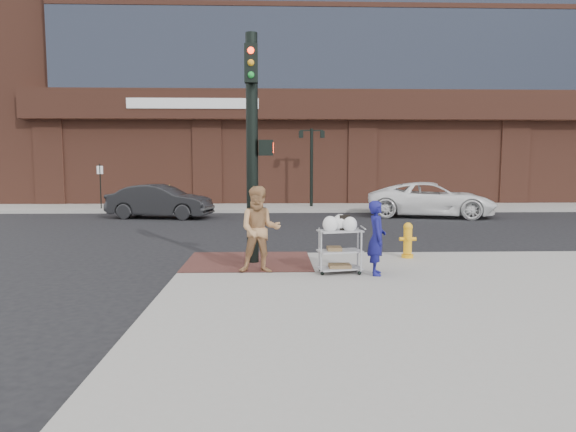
{
  "coord_description": "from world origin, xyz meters",
  "views": [
    {
      "loc": [
        -0.08,
        -10.55,
        2.35
      ],
      "look_at": [
        0.27,
        0.24,
        1.25
      ],
      "focal_mm": 32.0,
      "sensor_mm": 36.0,
      "label": 1
    }
  ],
  "objects_px": {
    "traffic_signal_pole": "(253,142)",
    "utility_cart": "(340,247)",
    "sedan_dark": "(160,201)",
    "lamp_post": "(312,159)",
    "minivan_white": "(431,200)",
    "pedestrian_tan": "(260,230)",
    "fire_hydrant": "(408,240)",
    "woman_blue": "(377,238)"
  },
  "relations": [
    {
      "from": "minivan_white",
      "to": "sedan_dark",
      "type": "bearing_deg",
      "value": 105.63
    },
    {
      "from": "lamp_post",
      "to": "utility_cart",
      "type": "relative_size",
      "value": 3.38
    },
    {
      "from": "lamp_post",
      "to": "utility_cart",
      "type": "distance_m",
      "value": 16.53
    },
    {
      "from": "minivan_white",
      "to": "fire_hydrant",
      "type": "distance_m",
      "value": 11.39
    },
    {
      "from": "woman_blue",
      "to": "minivan_white",
      "type": "height_order",
      "value": "woman_blue"
    },
    {
      "from": "lamp_post",
      "to": "sedan_dark",
      "type": "relative_size",
      "value": 0.9
    },
    {
      "from": "pedestrian_tan",
      "to": "minivan_white",
      "type": "bearing_deg",
      "value": 58.05
    },
    {
      "from": "lamp_post",
      "to": "pedestrian_tan",
      "type": "relative_size",
      "value": 2.28
    },
    {
      "from": "utility_cart",
      "to": "fire_hydrant",
      "type": "height_order",
      "value": "utility_cart"
    },
    {
      "from": "lamp_post",
      "to": "pedestrian_tan",
      "type": "bearing_deg",
      "value": -98.1
    },
    {
      "from": "minivan_white",
      "to": "traffic_signal_pole",
      "type": "bearing_deg",
      "value": 160.77
    },
    {
      "from": "traffic_signal_pole",
      "to": "sedan_dark",
      "type": "relative_size",
      "value": 1.13
    },
    {
      "from": "traffic_signal_pole",
      "to": "sedan_dark",
      "type": "height_order",
      "value": "traffic_signal_pole"
    },
    {
      "from": "woman_blue",
      "to": "fire_hydrant",
      "type": "height_order",
      "value": "woman_blue"
    },
    {
      "from": "traffic_signal_pole",
      "to": "utility_cart",
      "type": "distance_m",
      "value": 3.02
    },
    {
      "from": "sedan_dark",
      "to": "utility_cart",
      "type": "bearing_deg",
      "value": -142.58
    },
    {
      "from": "woman_blue",
      "to": "sedan_dark",
      "type": "xyz_separation_m",
      "value": [
        -6.9,
        12.31,
        -0.16
      ]
    },
    {
      "from": "traffic_signal_pole",
      "to": "utility_cart",
      "type": "bearing_deg",
      "value": -33.65
    },
    {
      "from": "sedan_dark",
      "to": "utility_cart",
      "type": "xyz_separation_m",
      "value": [
        6.19,
        -12.16,
        -0.05
      ]
    },
    {
      "from": "lamp_post",
      "to": "woman_blue",
      "type": "relative_size",
      "value": 2.7
    },
    {
      "from": "lamp_post",
      "to": "minivan_white",
      "type": "xyz_separation_m",
      "value": [
        5.03,
        -4.03,
        -1.85
      ]
    },
    {
      "from": "utility_cart",
      "to": "traffic_signal_pole",
      "type": "bearing_deg",
      "value": 146.35
    },
    {
      "from": "traffic_signal_pole",
      "to": "fire_hydrant",
      "type": "height_order",
      "value": "traffic_signal_pole"
    },
    {
      "from": "woman_blue",
      "to": "lamp_post",
      "type": "bearing_deg",
      "value": 6.69
    },
    {
      "from": "traffic_signal_pole",
      "to": "minivan_white",
      "type": "distance_m",
      "value": 13.64
    },
    {
      "from": "lamp_post",
      "to": "sedan_dark",
      "type": "height_order",
      "value": "lamp_post"
    },
    {
      "from": "pedestrian_tan",
      "to": "utility_cart",
      "type": "bearing_deg",
      "value": -5.46
    },
    {
      "from": "lamp_post",
      "to": "sedan_dark",
      "type": "bearing_deg",
      "value": -148.4
    },
    {
      "from": "woman_blue",
      "to": "pedestrian_tan",
      "type": "bearing_deg",
      "value": 89.89
    },
    {
      "from": "traffic_signal_pole",
      "to": "woman_blue",
      "type": "distance_m",
      "value": 3.42
    },
    {
      "from": "lamp_post",
      "to": "traffic_signal_pole",
      "type": "xyz_separation_m",
      "value": [
        -2.48,
        -15.23,
        0.21
      ]
    },
    {
      "from": "lamp_post",
      "to": "pedestrian_tan",
      "type": "height_order",
      "value": "lamp_post"
    },
    {
      "from": "lamp_post",
      "to": "woman_blue",
      "type": "xyz_separation_m",
      "value": [
        0.0,
        -16.56,
        -1.73
      ]
    },
    {
      "from": "lamp_post",
      "to": "fire_hydrant",
      "type": "distance_m",
      "value": 14.91
    },
    {
      "from": "utility_cart",
      "to": "fire_hydrant",
      "type": "distance_m",
      "value": 2.48
    },
    {
      "from": "lamp_post",
      "to": "pedestrian_tan",
      "type": "xyz_separation_m",
      "value": [
        -2.32,
        -16.28,
        -1.59
      ]
    },
    {
      "from": "pedestrian_tan",
      "to": "fire_hydrant",
      "type": "distance_m",
      "value": 3.8
    },
    {
      "from": "utility_cart",
      "to": "fire_hydrant",
      "type": "bearing_deg",
      "value": 42.52
    },
    {
      "from": "pedestrian_tan",
      "to": "utility_cart",
      "type": "height_order",
      "value": "pedestrian_tan"
    },
    {
      "from": "traffic_signal_pole",
      "to": "utility_cart",
      "type": "xyz_separation_m",
      "value": [
        1.77,
        -1.18,
        -2.14
      ]
    },
    {
      "from": "utility_cart",
      "to": "minivan_white",
      "type": "bearing_deg",
      "value": 65.14
    },
    {
      "from": "woman_blue",
      "to": "sedan_dark",
      "type": "height_order",
      "value": "woman_blue"
    }
  ]
}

